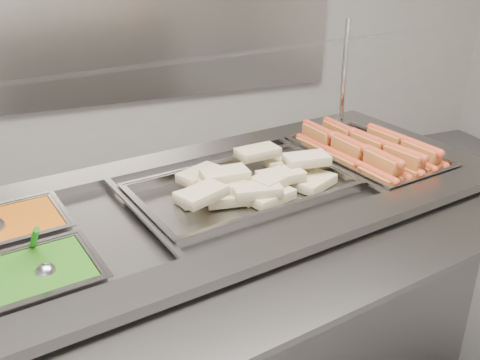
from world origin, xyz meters
name	(u,v)px	position (x,y,z in m)	size (l,w,h in m)	color
back_panel	(111,7)	(0.00, 2.45, 1.20)	(3.00, 0.04, 1.20)	#A49F9A
steam_counter	(228,303)	(-0.01, 0.42, 0.44)	(1.94, 1.12, 0.88)	gray
tray_rail	(331,281)	(0.08, -0.07, 0.83)	(1.77, 0.66, 0.05)	gray
sneeze_guard	(191,65)	(-0.05, 0.63, 1.23)	(1.63, 0.57, 0.43)	silver
pan_hotdogs	(367,162)	(0.58, 0.53, 0.83)	(0.42, 0.59, 0.10)	gray
pan_wraps	(243,193)	(0.04, 0.43, 0.85)	(0.72, 0.50, 0.07)	gray
pan_beans	(10,235)	(-0.66, 0.44, 0.83)	(0.33, 0.28, 0.10)	gray
pan_peas	(34,286)	(-0.61, 0.16, 0.83)	(0.33, 0.28, 0.10)	gray
hotdogs_in_buns	(368,152)	(0.57, 0.51, 0.88)	(0.38, 0.53, 0.11)	#94511F
tortilla_wraps	(253,180)	(0.08, 0.42, 0.89)	(0.57, 0.37, 0.09)	#C1B581
serving_spoon	(44,267)	(-0.58, 0.17, 0.88)	(0.06, 0.17, 0.14)	#B8B8BD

